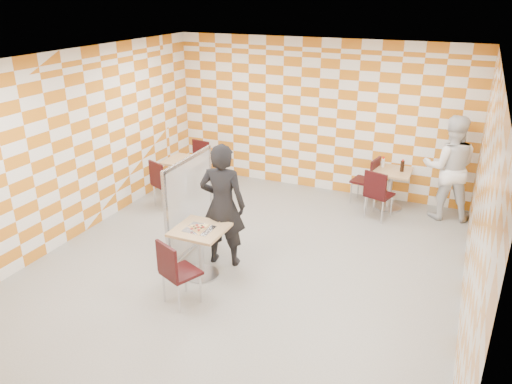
% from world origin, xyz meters
% --- Properties ---
extents(room_shell, '(7.00, 7.00, 7.00)m').
position_xyz_m(room_shell, '(0.00, 0.54, 1.50)').
color(room_shell, gray).
rests_on(room_shell, ground).
extents(main_table, '(0.70, 0.70, 0.75)m').
position_xyz_m(main_table, '(-0.47, -0.45, 0.51)').
color(main_table, tan).
rests_on(main_table, ground).
extents(second_table, '(0.70, 0.70, 0.75)m').
position_xyz_m(second_table, '(1.58, 3.05, 0.51)').
color(second_table, tan).
rests_on(second_table, ground).
extents(empty_table, '(0.70, 0.70, 0.75)m').
position_xyz_m(empty_table, '(-2.24, 2.05, 0.51)').
color(empty_table, tan).
rests_on(empty_table, ground).
extents(chair_main_front, '(0.56, 0.56, 0.92)m').
position_xyz_m(chair_main_front, '(-0.41, -1.22, 0.54)').
color(chair_main_front, black).
rests_on(chair_main_front, ground).
extents(chair_second_front, '(0.53, 0.54, 0.92)m').
position_xyz_m(chair_second_front, '(1.45, 2.43, 0.54)').
color(chair_second_front, black).
rests_on(chair_second_front, ground).
extents(chair_second_side, '(0.50, 0.49, 0.92)m').
position_xyz_m(chair_second_side, '(1.17, 3.09, 0.54)').
color(chair_second_side, black).
rests_on(chair_second_side, ground).
extents(chair_empty_near, '(0.55, 0.56, 0.92)m').
position_xyz_m(chair_empty_near, '(-2.31, 1.36, 0.54)').
color(chair_empty_near, black).
rests_on(chair_empty_near, ground).
extents(chair_empty_far, '(0.47, 0.48, 0.92)m').
position_xyz_m(chair_empty_far, '(-2.31, 2.71, 0.54)').
color(chair_empty_far, black).
rests_on(chair_empty_far, ground).
extents(partition, '(0.08, 1.38, 1.55)m').
position_xyz_m(partition, '(-0.97, 0.14, 0.79)').
color(partition, white).
rests_on(partition, ground).
extents(man_dark, '(0.74, 0.55, 1.86)m').
position_xyz_m(man_dark, '(-0.35, 0.02, 0.93)').
color(man_dark, black).
rests_on(man_dark, ground).
extents(man_white, '(1.02, 0.85, 1.88)m').
position_xyz_m(man_white, '(2.55, 3.05, 0.94)').
color(man_white, white).
rests_on(man_white, ground).
extents(pizza_on_foil, '(0.40, 0.40, 0.04)m').
position_xyz_m(pizza_on_foil, '(-0.47, -0.46, 0.77)').
color(pizza_on_foil, silver).
rests_on(pizza_on_foil, main_table).
extents(sport_bottle, '(0.06, 0.06, 0.20)m').
position_xyz_m(sport_bottle, '(1.39, 3.18, 0.84)').
color(sport_bottle, white).
rests_on(sport_bottle, second_table).
extents(soda_bottle, '(0.07, 0.07, 0.23)m').
position_xyz_m(soda_bottle, '(1.75, 3.07, 0.85)').
color(soda_bottle, black).
rests_on(soda_bottle, second_table).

